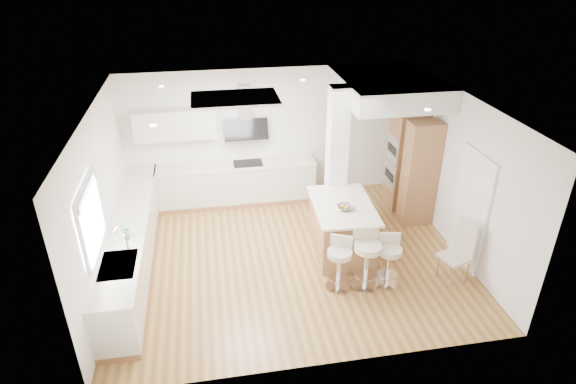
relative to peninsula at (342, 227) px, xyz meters
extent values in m
plane|color=#A9783F|center=(-0.95, -0.06, -0.48)|extent=(6.00, 6.00, 0.00)
cube|color=white|center=(-0.95, -0.06, -0.48)|extent=(6.00, 5.00, 0.02)
cube|color=white|center=(-0.95, 2.44, 0.92)|extent=(6.00, 0.04, 2.80)
cube|color=white|center=(-3.95, -0.06, 0.92)|extent=(0.04, 5.00, 2.80)
cube|color=white|center=(2.05, -0.06, 0.92)|extent=(0.04, 5.00, 2.80)
cube|color=white|center=(-1.75, 0.54, 2.29)|extent=(1.40, 0.95, 0.05)
cube|color=white|center=(-1.75, 0.54, 2.28)|extent=(1.25, 0.80, 0.03)
cylinder|color=beige|center=(-2.95, 1.44, 2.30)|extent=(0.10, 0.10, 0.02)
cylinder|color=beige|center=(-2.95, -0.56, 2.30)|extent=(0.10, 0.10, 0.02)
cylinder|color=beige|center=(-0.45, 1.44, 2.30)|extent=(0.10, 0.10, 0.02)
cylinder|color=beige|center=(1.05, 0.94, 2.30)|extent=(0.10, 0.10, 0.02)
cylinder|color=beige|center=(1.05, -0.56, 2.30)|extent=(0.10, 0.10, 0.02)
cube|color=white|center=(-3.91, -0.96, 1.17)|extent=(0.03, 1.15, 0.95)
cube|color=white|center=(-3.90, -0.96, 1.67)|extent=(0.04, 1.28, 0.06)
cube|color=white|center=(-3.90, -0.96, 0.66)|extent=(0.04, 1.28, 0.06)
cube|color=white|center=(-3.90, -1.57, 1.17)|extent=(0.04, 0.06, 0.95)
cube|color=white|center=(-3.90, -0.35, 1.17)|extent=(0.04, 0.06, 0.95)
cube|color=#A0A1A7|center=(-3.88, -0.96, 1.60)|extent=(0.03, 1.18, 0.14)
cube|color=#433C35|center=(2.04, -0.66, 0.52)|extent=(0.02, 0.90, 2.00)
cube|color=white|center=(2.02, -0.66, 0.52)|extent=(0.05, 1.00, 2.10)
cube|color=#A77247|center=(-3.65, 0.19, -0.43)|extent=(0.60, 4.50, 0.10)
cube|color=silver|center=(-3.65, 0.19, 0.00)|extent=(0.60, 4.50, 0.76)
cube|color=#EDE2C9|center=(-3.65, 0.19, 0.40)|extent=(0.63, 4.50, 0.04)
cube|color=#ADADB1|center=(-3.65, -1.06, 0.41)|extent=(0.50, 0.75, 0.02)
cube|color=#ADADB1|center=(-3.65, -1.24, 0.36)|extent=(0.40, 0.34, 0.10)
cube|color=#ADADB1|center=(-3.65, -0.88, 0.36)|extent=(0.40, 0.34, 0.10)
cylinder|color=silver|center=(-3.53, -0.76, 0.60)|extent=(0.02, 0.02, 0.36)
torus|color=silver|center=(-3.60, -0.76, 0.78)|extent=(0.18, 0.02, 0.18)
imported|color=#4B8E48|center=(-3.60, -0.41, 0.58)|extent=(0.17, 0.12, 0.33)
cube|color=#A77247|center=(-1.70, 2.14, -0.43)|extent=(3.30, 0.60, 0.10)
cube|color=silver|center=(-1.70, 2.14, 0.00)|extent=(3.30, 0.60, 0.76)
cube|color=#EDE2C9|center=(-1.70, 2.14, 0.40)|extent=(3.33, 0.63, 0.04)
cube|color=black|center=(-1.45, 2.14, 0.42)|extent=(0.60, 0.40, 0.01)
cube|color=silver|center=(-2.85, 2.27, 1.32)|extent=(1.60, 0.34, 0.60)
cube|color=#ADADB1|center=(-1.45, 2.34, 1.67)|extent=(0.25, 0.18, 0.70)
cube|color=black|center=(-1.45, 2.26, 1.12)|extent=(0.90, 0.26, 0.44)
cube|color=white|center=(0.10, 0.89, 0.92)|extent=(0.35, 0.35, 2.80)
cube|color=white|center=(1.15, 1.34, 2.12)|extent=(1.78, 2.20, 0.40)
cube|color=#A77247|center=(1.73, 1.44, 0.57)|extent=(0.62, 0.62, 2.10)
cube|color=#A77247|center=(1.73, 0.74, 0.57)|extent=(0.62, 0.40, 2.10)
cube|color=#ADADB1|center=(1.42, 1.44, 0.82)|extent=(0.02, 0.55, 0.55)
cube|color=#ADADB1|center=(1.42, 1.44, 0.24)|extent=(0.02, 0.55, 0.55)
cube|color=black|center=(1.41, 1.44, 0.82)|extent=(0.01, 0.45, 0.18)
cube|color=black|center=(1.41, 1.44, 0.24)|extent=(0.01, 0.45, 0.18)
cube|color=#A77247|center=(0.00, 0.00, -0.03)|extent=(1.03, 1.53, 0.91)
cube|color=#EDE2C9|center=(0.00, 0.00, 0.45)|extent=(1.11, 1.61, 0.04)
imported|color=slate|center=(-0.01, -0.16, 0.50)|extent=(0.29, 0.29, 0.07)
sphere|color=orange|center=(0.03, -0.16, 0.51)|extent=(0.08, 0.08, 0.07)
sphere|color=orange|center=(-0.05, -0.13, 0.51)|extent=(0.08, 0.08, 0.07)
sphere|color=olive|center=(-0.01, -0.20, 0.51)|extent=(0.08, 0.08, 0.07)
cylinder|color=silver|center=(-0.33, -1.04, -0.47)|extent=(0.54, 0.54, 0.03)
cylinder|color=silver|center=(-0.33, -1.04, -0.15)|extent=(0.09, 0.09, 0.61)
cylinder|color=silver|center=(-0.33, -1.04, -0.27)|extent=(0.42, 0.42, 0.01)
cylinder|color=beige|center=(-0.33, -1.04, 0.19)|extent=(0.52, 0.52, 0.09)
cube|color=beige|center=(-0.27, -0.90, 0.33)|extent=(0.35, 0.18, 0.21)
cylinder|color=silver|center=(0.11, -1.07, -0.46)|extent=(0.49, 0.49, 0.03)
cylinder|color=silver|center=(0.11, -1.07, -0.11)|extent=(0.08, 0.08, 0.68)
cylinder|color=silver|center=(0.11, -1.07, -0.25)|extent=(0.38, 0.38, 0.02)
cylinder|color=beige|center=(0.11, -1.07, 0.27)|extent=(0.47, 0.47, 0.10)
cube|color=beige|center=(0.13, -0.90, 0.43)|extent=(0.40, 0.08, 0.23)
cylinder|color=silver|center=(0.48, -1.09, -0.47)|extent=(0.48, 0.48, 0.03)
cylinder|color=silver|center=(0.48, -1.09, -0.16)|extent=(0.08, 0.08, 0.60)
cylinder|color=silver|center=(0.48, -1.09, -0.28)|extent=(0.37, 0.37, 0.01)
cylinder|color=beige|center=(0.48, -1.09, 0.18)|extent=(0.45, 0.45, 0.09)
cube|color=beige|center=(0.51, -0.95, 0.32)|extent=(0.35, 0.11, 0.20)
cube|color=beige|center=(1.60, -1.15, -0.05)|extent=(0.52, 0.52, 0.06)
cube|color=beige|center=(1.77, -1.10, 0.26)|extent=(0.15, 0.39, 0.67)
cylinder|color=#A77247|center=(1.48, -1.35, -0.28)|extent=(0.04, 0.04, 0.41)
cylinder|color=#A77247|center=(1.39, -1.03, -0.28)|extent=(0.04, 0.04, 0.41)
cylinder|color=#A77247|center=(1.80, -1.26, -0.28)|extent=(0.04, 0.04, 0.41)
cylinder|color=#A77247|center=(1.71, -0.94, -0.28)|extent=(0.04, 0.04, 0.41)
camera|label=1|loc=(-2.21, -7.04, 4.56)|focal=30.00mm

